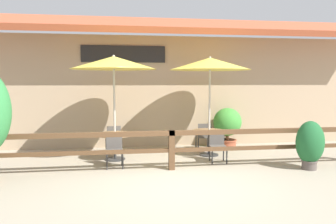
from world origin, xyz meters
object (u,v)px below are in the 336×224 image
object	(u,v)px
chair_near_streetside	(114,149)
chair_middle_wallside	(204,135)
chair_middle_streetside	(218,145)
patio_umbrella_middle	(210,64)
potted_plant_entrance_palm	(310,144)
potted_plant_tall_tropical	(227,124)
dining_table_middle	(209,135)
dining_table_near	(115,139)
patio_umbrella_near	(114,63)
chair_near_wallside	(113,138)

from	to	relation	value
chair_near_streetside	chair_middle_wallside	bearing A→B (deg)	29.37
chair_middle_wallside	chair_middle_streetside	bearing A→B (deg)	91.74
chair_middle_streetside	chair_middle_wallside	world-z (taller)	same
chair_middle_streetside	patio_umbrella_middle	bearing A→B (deg)	96.72
chair_near_streetside	patio_umbrella_middle	world-z (taller)	patio_umbrella_middle
potted_plant_entrance_palm	potted_plant_tall_tropical	xyz separation A→B (m)	(-1.09, 2.95, 0.11)
patio_umbrella_middle	dining_table_middle	world-z (taller)	patio_umbrella_middle
dining_table_near	potted_plant_entrance_palm	distance (m)	4.98
dining_table_near	chair_middle_streetside	xyz separation A→B (m)	(2.70, -0.63, -0.12)
patio_umbrella_near	chair_middle_wallside	bearing A→B (deg)	18.81
patio_umbrella_middle	patio_umbrella_near	bearing A→B (deg)	-176.84
dining_table_middle	potted_plant_entrance_palm	distance (m)	2.72
chair_middle_wallside	potted_plant_entrance_palm	xyz separation A→B (m)	(1.97, -2.61, 0.16)
patio_umbrella_near	chair_middle_streetside	world-z (taller)	patio_umbrella_near
dining_table_near	chair_middle_streetside	distance (m)	2.78
chair_near_streetside	dining_table_near	bearing A→B (deg)	87.36
patio_umbrella_near	chair_near_wallside	world-z (taller)	patio_umbrella_near
chair_middle_wallside	potted_plant_tall_tropical	distance (m)	0.98
chair_near_wallside	potted_plant_entrance_palm	bearing A→B (deg)	143.81
patio_umbrella_middle	chair_middle_wallside	xyz separation A→B (m)	(0.04, 0.78, -2.16)
chair_near_wallside	potted_plant_entrance_palm	distance (m)	5.35
patio_umbrella_middle	dining_table_near	bearing A→B (deg)	-176.84
chair_middle_streetside	dining_table_near	bearing A→B (deg)	172.10
potted_plant_entrance_palm	patio_umbrella_middle	bearing A→B (deg)	137.62
chair_near_streetside	chair_near_wallside	bearing A→B (deg)	89.47
dining_table_near	dining_table_middle	size ratio (longest dim) A/B	1.00
chair_middle_streetside	chair_near_streetside	bearing A→B (deg)	-171.73
dining_table_middle	chair_middle_wallside	world-z (taller)	chair_middle_wallside
chair_near_streetside	chair_middle_streetside	size ratio (longest dim) A/B	1.00
patio_umbrella_near	potted_plant_entrance_palm	world-z (taller)	patio_umbrella_near
chair_middle_streetside	potted_plant_entrance_palm	distance (m)	2.25
dining_table_middle	chair_near_streetside	bearing A→B (deg)	-161.03
chair_near_streetside	chair_middle_streetside	bearing A→B (deg)	0.39
chair_near_streetside	patio_umbrella_middle	size ratio (longest dim) A/B	0.30
chair_middle_streetside	potted_plant_entrance_palm	world-z (taller)	potted_plant_entrance_palm
potted_plant_entrance_palm	potted_plant_tall_tropical	size ratio (longest dim) A/B	0.93
patio_umbrella_middle	chair_middle_wallside	bearing A→B (deg)	87.22
potted_plant_entrance_palm	dining_table_near	bearing A→B (deg)	160.26
dining_table_middle	potted_plant_entrance_palm	xyz separation A→B (m)	(2.01, -1.83, 0.05)
patio_umbrella_near	potted_plant_tall_tropical	world-z (taller)	patio_umbrella_near
potted_plant_tall_tropical	chair_middle_wallside	bearing A→B (deg)	-159.09
chair_middle_streetside	chair_middle_wallside	xyz separation A→B (m)	(0.02, 1.56, 0.00)
chair_near_wallside	dining_table_middle	xyz separation A→B (m)	(2.74, -0.63, 0.12)
patio_umbrella_near	dining_table_middle	size ratio (longest dim) A/B	2.85
dining_table_middle	potted_plant_tall_tropical	bearing A→B (deg)	50.55
chair_near_streetside	chair_middle_streetside	world-z (taller)	same
chair_middle_wallside	chair_near_wallside	bearing A→B (deg)	5.52
dining_table_middle	chair_middle_wallside	distance (m)	0.79
chair_near_streetside	potted_plant_tall_tropical	world-z (taller)	potted_plant_tall_tropical
patio_umbrella_near	chair_middle_streetside	distance (m)	3.52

